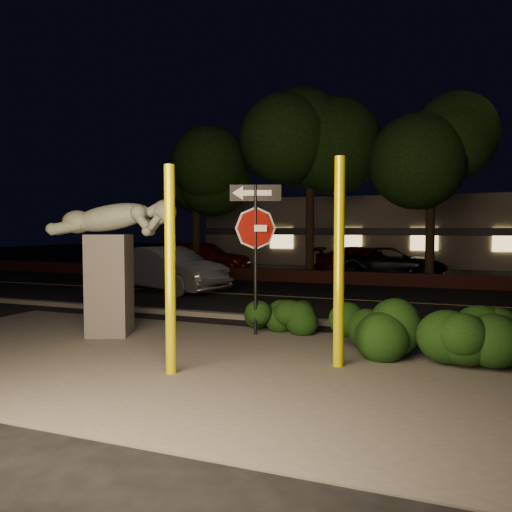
{
  "coord_description": "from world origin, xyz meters",
  "views": [
    {
      "loc": [
        3.11,
        -8.09,
        2.19
      ],
      "look_at": [
        -0.65,
        1.74,
        1.6
      ],
      "focal_mm": 35.0,
      "sensor_mm": 36.0,
      "label": 1
    }
  ],
  "objects_px": {
    "yellow_pole_left": "(170,271)",
    "yellow_pole_right": "(339,263)",
    "silver_sedan": "(167,269)",
    "parked_car_red": "(203,257)",
    "parked_car_dark": "(391,263)",
    "signpost": "(255,229)",
    "parked_car_darkred": "(366,262)",
    "sculpture": "(112,252)"
  },
  "relations": [
    {
      "from": "yellow_pole_left",
      "to": "yellow_pole_right",
      "type": "xyz_separation_m",
      "value": [
        2.26,
        1.28,
        0.09
      ]
    },
    {
      "from": "yellow_pole_left",
      "to": "parked_car_dark",
      "type": "xyz_separation_m",
      "value": [
        1.55,
        16.3,
        -0.89
      ]
    },
    {
      "from": "signpost",
      "to": "silver_sedan",
      "type": "xyz_separation_m",
      "value": [
        -5.4,
        5.55,
        -1.41
      ]
    },
    {
      "from": "yellow_pole_right",
      "to": "signpost",
      "type": "height_order",
      "value": "yellow_pole_right"
    },
    {
      "from": "sculpture",
      "to": "parked_car_dark",
      "type": "bearing_deg",
      "value": 52.43
    },
    {
      "from": "yellow_pole_left",
      "to": "yellow_pole_right",
      "type": "bearing_deg",
      "value": 29.57
    },
    {
      "from": "signpost",
      "to": "yellow_pole_left",
      "type": "bearing_deg",
      "value": -113.21
    },
    {
      "from": "parked_car_dark",
      "to": "parked_car_darkred",
      "type": "bearing_deg",
      "value": 78.92
    },
    {
      "from": "yellow_pole_right",
      "to": "sculpture",
      "type": "xyz_separation_m",
      "value": [
        -4.76,
        0.66,
        0.05
      ]
    },
    {
      "from": "yellow_pole_left",
      "to": "yellow_pole_right",
      "type": "distance_m",
      "value": 2.59
    },
    {
      "from": "yellow_pole_left",
      "to": "yellow_pole_right",
      "type": "relative_size",
      "value": 0.95
    },
    {
      "from": "signpost",
      "to": "silver_sedan",
      "type": "relative_size",
      "value": 0.65
    },
    {
      "from": "yellow_pole_right",
      "to": "parked_car_dark",
      "type": "relative_size",
      "value": 0.69
    },
    {
      "from": "yellow_pole_right",
      "to": "parked_car_darkred",
      "type": "bearing_deg",
      "value": 96.93
    },
    {
      "from": "sculpture",
      "to": "parked_car_darkred",
      "type": "distance_m",
      "value": 14.74
    },
    {
      "from": "silver_sedan",
      "to": "parked_car_red",
      "type": "relative_size",
      "value": 1.0
    },
    {
      "from": "parked_car_darkred",
      "to": "signpost",
      "type": "bearing_deg",
      "value": 177.81
    },
    {
      "from": "yellow_pole_right",
      "to": "sculpture",
      "type": "height_order",
      "value": "yellow_pole_right"
    },
    {
      "from": "yellow_pole_left",
      "to": "silver_sedan",
      "type": "relative_size",
      "value": 0.66
    },
    {
      "from": "silver_sedan",
      "to": "parked_car_darkred",
      "type": "xyz_separation_m",
      "value": [
        5.63,
        7.78,
        -0.1
      ]
    },
    {
      "from": "signpost",
      "to": "parked_car_red",
      "type": "xyz_separation_m",
      "value": [
        -7.47,
        12.35,
        -1.38
      ]
    },
    {
      "from": "silver_sedan",
      "to": "parked_car_dark",
      "type": "height_order",
      "value": "silver_sedan"
    },
    {
      "from": "parked_car_red",
      "to": "yellow_pole_right",
      "type": "bearing_deg",
      "value": -152.19
    },
    {
      "from": "yellow_pole_right",
      "to": "silver_sedan",
      "type": "relative_size",
      "value": 0.7
    },
    {
      "from": "silver_sedan",
      "to": "parked_car_red",
      "type": "xyz_separation_m",
      "value": [
        -2.07,
        6.8,
        0.02
      ]
    },
    {
      "from": "yellow_pole_right",
      "to": "parked_car_dark",
      "type": "xyz_separation_m",
      "value": [
        -0.71,
        15.02,
        -0.98
      ]
    },
    {
      "from": "parked_car_darkred",
      "to": "yellow_pole_right",
      "type": "bearing_deg",
      "value": -174.28
    },
    {
      "from": "signpost",
      "to": "sculpture",
      "type": "bearing_deg",
      "value": -177.82
    },
    {
      "from": "signpost",
      "to": "parked_car_dark",
      "type": "bearing_deg",
      "value": 64.72
    },
    {
      "from": "sculpture",
      "to": "parked_car_dark",
      "type": "height_order",
      "value": "sculpture"
    },
    {
      "from": "parked_car_red",
      "to": "parked_car_dark",
      "type": "xyz_separation_m",
      "value": [
        8.83,
        0.94,
        -0.13
      ]
    },
    {
      "from": "yellow_pole_left",
      "to": "parked_car_dark",
      "type": "bearing_deg",
      "value": 84.57
    },
    {
      "from": "signpost",
      "to": "yellow_pole_right",
      "type": "bearing_deg",
      "value": -59.55
    },
    {
      "from": "sculpture",
      "to": "parked_car_red",
      "type": "xyz_separation_m",
      "value": [
        -4.77,
        13.42,
        -0.9
      ]
    },
    {
      "from": "signpost",
      "to": "sculpture",
      "type": "relative_size",
      "value": 1.11
    },
    {
      "from": "parked_car_red",
      "to": "parked_car_darkred",
      "type": "distance_m",
      "value": 7.76
    },
    {
      "from": "yellow_pole_right",
      "to": "sculpture",
      "type": "bearing_deg",
      "value": 172.13
    },
    {
      "from": "parked_car_red",
      "to": "yellow_pole_left",
      "type": "bearing_deg",
      "value": -160.93
    },
    {
      "from": "yellow_pole_left",
      "to": "parked_car_red",
      "type": "distance_m",
      "value": 17.02
    },
    {
      "from": "yellow_pole_left",
      "to": "parked_car_red",
      "type": "relative_size",
      "value": 0.67
    },
    {
      "from": "signpost",
      "to": "parked_car_red",
      "type": "distance_m",
      "value": 14.5
    },
    {
      "from": "yellow_pole_right",
      "to": "parked_car_red",
      "type": "xyz_separation_m",
      "value": [
        -9.53,
        14.08,
        -0.85
      ]
    }
  ]
}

